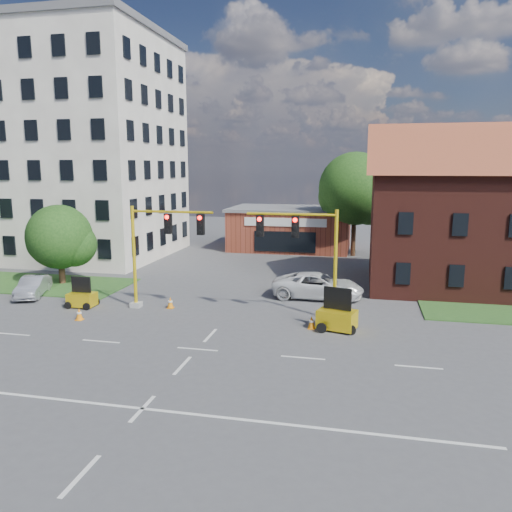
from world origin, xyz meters
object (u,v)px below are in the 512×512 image
signal_mast_west (159,245)px  trailer_west (82,298)px  signal_mast_east (306,250)px  pickup_white (318,286)px  trailer_east (337,317)px

signal_mast_west → trailer_west: signal_mast_west is taller
signal_mast_east → pickup_white: size_ratio=1.05×
signal_mast_west → pickup_white: bearing=26.9°
signal_mast_east → pickup_white: bearing=86.1°
trailer_west → pickup_white: (13.91, 5.24, 0.25)m
trailer_west → trailer_east: (15.50, -1.04, 0.12)m
signal_mast_east → trailer_west: (-13.60, -0.68, -3.35)m
trailer_west → signal_mast_west: bearing=6.6°
signal_mast_east → trailer_east: 4.13m
trailer_west → trailer_east: bearing=-5.1°
signal_mast_west → trailer_east: (10.62, -1.72, -3.24)m
signal_mast_east → signal_mast_west: bearing=180.0°
trailer_west → pickup_white: size_ratio=0.31×
trailer_east → pickup_white: trailer_east is taller
signal_mast_west → pickup_white: size_ratio=1.05×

